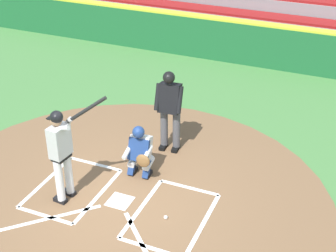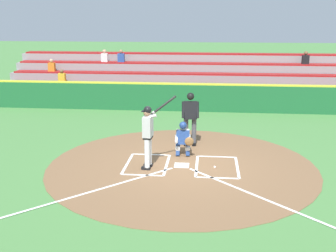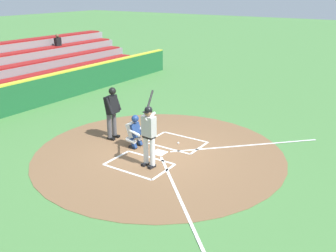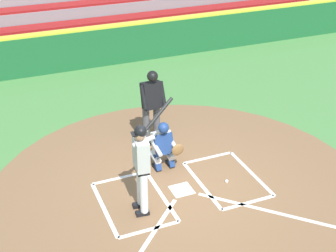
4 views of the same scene
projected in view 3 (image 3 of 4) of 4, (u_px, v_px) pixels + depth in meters
The scene contains 8 objects.
ground_plane at pixel (159, 153), 12.37m from camera, with size 120.00×120.00×0.00m, color #4C8442.
dirt_circle at pixel (159, 153), 12.37m from camera, with size 8.00×8.00×0.01m, color brown.
home_plate_and_chalk at pixel (182, 159), 11.91m from camera, with size 7.93×4.91×0.01m.
batter at pixel (149, 132), 11.09m from camera, with size 0.98×0.64×2.13m.
catcher at pixel (135, 130), 12.64m from camera, with size 0.61×0.61×1.13m.
plate_umpire at pixel (112, 110), 13.18m from camera, with size 0.60×0.45×1.86m.
baseball at pixel (178, 143), 13.07m from camera, with size 0.07×0.07×0.07m, color white.
backstop_wall at pixel (12, 99), 16.04m from camera, with size 22.00×0.36×1.31m.
Camera 3 is at (9.30, 6.49, 5.03)m, focal length 41.03 mm.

